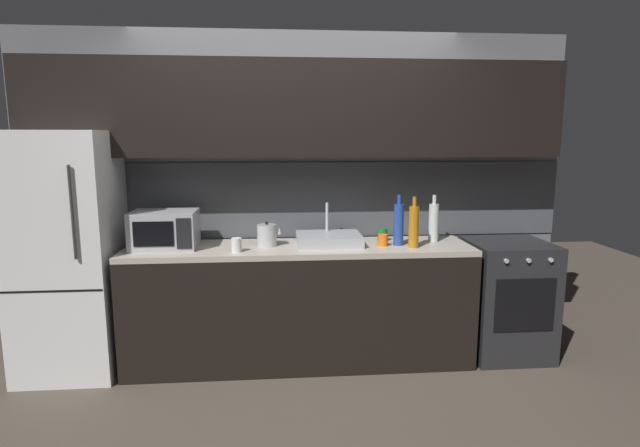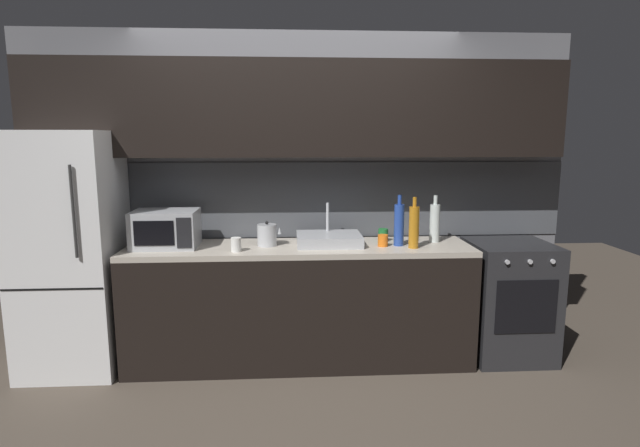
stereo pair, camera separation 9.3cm
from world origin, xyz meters
name	(u,v)px [view 1 (the left image)]	position (x,y,z in m)	size (l,w,h in m)	color
ground_plane	(308,425)	(0.00, 0.00, 0.00)	(10.00, 10.00, 0.00)	#4C4238
back_wall	(297,156)	(0.00, 1.20, 1.55)	(4.29, 0.44, 2.50)	slate
counter_run	(300,304)	(0.00, 0.90, 0.45)	(2.55, 0.60, 0.90)	black
refrigerator	(68,254)	(-1.66, 0.90, 0.87)	(0.68, 0.69, 1.74)	white
oven_range	(506,298)	(1.62, 0.90, 0.45)	(0.60, 0.62, 0.90)	#232326
microwave	(165,230)	(-0.98, 0.92, 1.04)	(0.46, 0.35, 0.27)	#A8AAAF
sink_basin	(329,239)	(0.22, 0.93, 0.94)	(0.48, 0.38, 0.30)	#ADAFB5
kettle	(267,235)	(-0.24, 0.92, 0.98)	(0.18, 0.14, 0.18)	#B7BABF
wine_bottle_clear	(434,222)	(1.04, 0.98, 1.05)	(0.08, 0.08, 0.36)	silver
wine_bottle_blue	(399,224)	(0.74, 0.86, 1.06)	(0.07, 0.07, 0.38)	#234299
wine_bottle_amber	(414,226)	(0.83, 0.77, 1.06)	(0.07, 0.07, 0.37)	#B27019
mug_green	(382,235)	(0.65, 1.03, 0.95)	(0.07, 0.07, 0.10)	#1E6B2D
mug_orange	(383,240)	(0.61, 0.84, 0.94)	(0.08, 0.08, 0.09)	orange
mug_white	(237,245)	(-0.45, 0.73, 0.95)	(0.07, 0.07, 0.10)	silver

